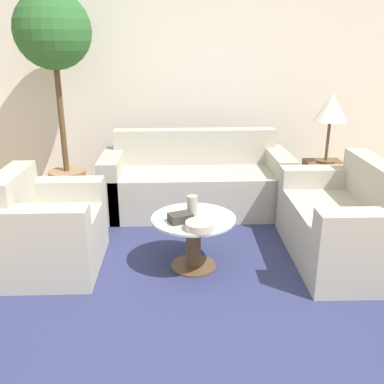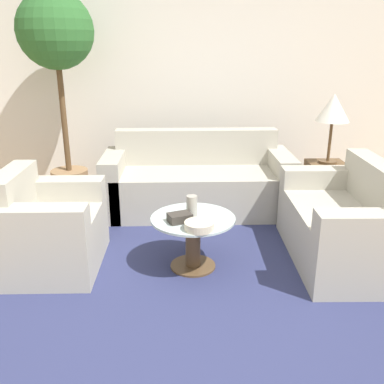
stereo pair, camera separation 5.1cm
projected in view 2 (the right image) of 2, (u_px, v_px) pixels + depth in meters
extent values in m
plane|color=#9E754C|center=(187.00, 335.00, 2.63)|extent=(14.00, 14.00, 0.00)
cube|color=white|center=(181.00, 79.00, 4.99)|extent=(10.00, 0.06, 2.60)
cube|color=navy|center=(193.00, 266.00, 3.43)|extent=(3.39, 3.41, 0.01)
cube|color=#B2AD9E|center=(197.00, 191.00, 4.49)|extent=(1.73, 0.78, 0.45)
cube|color=#B2AD9E|center=(196.00, 166.00, 4.71)|extent=(1.73, 0.18, 0.83)
cube|color=#B2AD9E|center=(114.00, 184.00, 4.44)|extent=(0.20, 0.78, 0.63)
cube|color=#B2AD9E|center=(280.00, 182.00, 4.49)|extent=(0.20, 0.78, 0.63)
cube|color=#B2AD9E|center=(54.00, 240.00, 3.38)|extent=(0.72, 0.67, 0.45)
cube|color=#B2AD9E|center=(17.00, 220.00, 3.32)|extent=(0.19, 0.66, 0.79)
cube|color=#B2AD9E|center=(40.00, 248.00, 3.04)|extent=(0.72, 0.21, 0.63)
cube|color=#B2AD9E|center=(64.00, 214.00, 3.67)|extent=(0.72, 0.21, 0.63)
cube|color=#B2AD9E|center=(338.00, 234.00, 3.49)|extent=(0.76, 1.10, 0.45)
cube|color=#B2AD9E|center=(375.00, 213.00, 3.43)|extent=(0.20, 1.09, 0.81)
cube|color=#B2AD9E|center=(320.00, 201.00, 3.97)|extent=(0.74, 0.22, 0.63)
cube|color=#B2AD9E|center=(366.00, 255.00, 2.95)|extent=(0.74, 0.22, 0.63)
cylinder|color=brown|center=(193.00, 266.00, 3.43)|extent=(0.36, 0.36, 0.02)
cylinder|color=brown|center=(193.00, 244.00, 3.36)|extent=(0.12, 0.12, 0.41)
cylinder|color=#B2C6C6|center=(193.00, 219.00, 3.29)|extent=(0.66, 0.66, 0.02)
cube|color=brown|center=(325.00, 188.00, 4.45)|extent=(0.37, 0.37, 0.55)
cylinder|color=brown|center=(328.00, 162.00, 4.35)|extent=(0.18, 0.18, 0.02)
cylinder|color=brown|center=(330.00, 141.00, 4.28)|extent=(0.03, 0.03, 0.40)
cone|color=white|center=(333.00, 108.00, 4.17)|extent=(0.33, 0.33, 0.27)
cylinder|color=#93704C|center=(71.00, 186.00, 4.77)|extent=(0.40, 0.40, 0.38)
cylinder|color=brown|center=(63.00, 114.00, 4.50)|extent=(0.06, 0.06, 1.23)
sphere|color=#2D662D|center=(55.00, 30.00, 4.23)|extent=(0.76, 0.76, 0.76)
cylinder|color=#9E998E|center=(192.00, 206.00, 3.30)|extent=(0.08, 0.08, 0.16)
cylinder|color=beige|center=(199.00, 226.00, 3.07)|extent=(0.21, 0.21, 0.06)
cube|color=#38332D|center=(180.00, 218.00, 3.20)|extent=(0.20, 0.17, 0.07)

